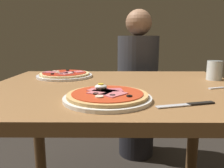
{
  "coord_description": "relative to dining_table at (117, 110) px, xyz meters",
  "views": [
    {
      "loc": [
        -0.01,
        -0.94,
        0.94
      ],
      "look_at": [
        -0.02,
        -0.12,
        0.78
      ],
      "focal_mm": 34.84,
      "sensor_mm": 36.0,
      "label": 1
    }
  ],
  "objects": [
    {
      "name": "dining_table",
      "position": [
        0.0,
        0.0,
        0.0
      ],
      "size": [
        1.13,
        0.89,
        0.75
      ],
      "color": "olive",
      "rests_on": "ground"
    },
    {
      "name": "knife",
      "position": [
        0.22,
        -0.3,
        0.12
      ],
      "size": [
        0.19,
        0.07,
        0.01
      ],
      "color": "silver",
      "rests_on": "dining_table"
    },
    {
      "name": "water_glass_near",
      "position": [
        0.49,
        0.14,
        0.16
      ],
      "size": [
        0.07,
        0.07,
        0.1
      ],
      "color": "silver",
      "rests_on": "dining_table"
    },
    {
      "name": "pizza_foreground",
      "position": [
        -0.04,
        -0.24,
        0.13
      ],
      "size": [
        0.29,
        0.29,
        0.05
      ],
      "color": "white",
      "rests_on": "dining_table"
    },
    {
      "name": "fork",
      "position": [
        0.44,
        -0.06,
        0.12
      ],
      "size": [
        0.15,
        0.06,
        0.0
      ],
      "color": "silver",
      "rests_on": "dining_table"
    },
    {
      "name": "pizza_across_left",
      "position": [
        -0.28,
        0.22,
        0.13
      ],
      "size": [
        0.3,
        0.3,
        0.03
      ],
      "color": "white",
      "rests_on": "dining_table"
    },
    {
      "name": "diner_person",
      "position": [
        0.18,
        0.78,
        -0.07
      ],
      "size": [
        0.32,
        0.32,
        1.18
      ],
      "rotation": [
        0.0,
        0.0,
        3.14
      ],
      "color": "black",
      "rests_on": "ground"
    }
  ]
}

